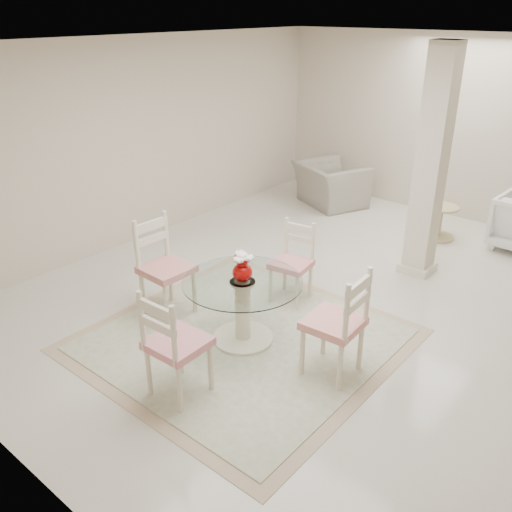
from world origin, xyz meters
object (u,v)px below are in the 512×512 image
Objects in this scene: dining_table at (243,311)px; dining_chair_south at (171,338)px; recliner_taupe at (330,184)px; side_table at (440,223)px; dining_chair_east at (342,317)px; dining_chair_west at (161,260)px; column at (431,165)px; dining_chair_north at (294,256)px; red_vase at (242,267)px.

dining_chair_south is (0.12, -1.01, 0.25)m from dining_table.
recliner_taupe is 2.00m from side_table.
dining_chair_east is 2.05m from dining_chair_west.
side_table is (-0.23, 1.18, -1.13)m from column.
dining_chair_east reaches higher than dining_chair_north.
recliner_taupe is at bearing 107.21° from dining_chair_north.
dining_chair_east is 4.65m from recliner_taupe.
dining_chair_south is 5.28m from recliner_taupe.
column is 5.61× the size of side_table.
red_vase is at bearing -84.99° from dining_chair_south.
red_vase is 0.25× the size of dining_chair_east.
dining_table is 0.97× the size of dining_chair_west.
dining_chair_north is at bearing 97.38° from red_vase.
side_table is at bearing -95.40° from dining_chair_south.
dining_chair_south is 1.05× the size of recliner_taupe.
dining_chair_west reaches higher than red_vase.
dining_table is 1.15× the size of dining_chair_north.
dining_chair_west is 2.45× the size of side_table.
dining_chair_east is at bearing -46.07° from dining_chair_north.
recliner_taupe is (-2.58, 3.86, -0.26)m from dining_chair_east.
side_table is (1.98, -0.24, -0.12)m from recliner_taupe.
dining_chair_west is 1.11× the size of recliner_taupe.
dining_table is 1.06m from dining_chair_east.
column is at bearing -100.12° from dining_chair_south.
dining_chair_south is at bearing -91.39° from dining_chair_north.
column reaches higher than dining_table.
dining_chair_east is at bearing -81.55° from dining_chair_west.
dining_chair_south is at bearing 132.13° from recliner_taupe.
dining_chair_west is 4.14m from side_table.
red_vase is 0.25× the size of dining_chair_west.
dining_chair_west is 1.45m from dining_chair_south.
dining_table is at bearing 134.92° from recliner_taupe.
dining_table is 4.28m from recliner_taupe.
recliner_taupe is at bearing 147.39° from column.
side_table is at bearing -163.32° from recliner_taupe.
dining_table is at bearing -91.15° from dining_chair_north.
red_vase is 1.05m from dining_chair_north.
red_vase reaches higher than dining_table.
dining_chair_north reaches higher than recliner_taupe.
dining_table is 1.06m from dining_chair_west.
recliner_taupe reaches higher than side_table.
dining_chair_north is 0.89× the size of dining_chair_south.
red_vase is at bearing -104.09° from column.
column is 2.29× the size of dining_chair_west.
dining_chair_north is (-0.78, -1.56, -0.83)m from column.
dining_table is at bearing -84.94° from dining_chair_south.
recliner_taupe is at bearing 173.18° from side_table.
dining_chair_north is 0.85× the size of dining_chair_west.
column reaches higher than dining_chair_south.
side_table is at bearing 83.59° from dining_table.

